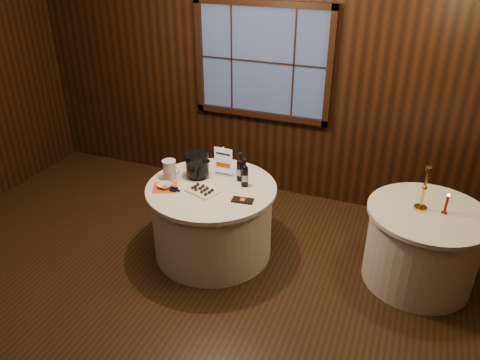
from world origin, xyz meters
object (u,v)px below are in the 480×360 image
at_px(chocolate_plate, 202,190).
at_px(glass_pitcher, 170,170).
at_px(port_bottle_left, 240,168).
at_px(main_table, 212,219).
at_px(cracker_bowl, 165,186).
at_px(grape_bunch, 174,189).
at_px(sign_stand, 224,166).
at_px(port_bottle_right, 245,174).
at_px(chocolate_box, 243,200).
at_px(brass_candlestick, 423,194).
at_px(ice_bucket, 197,165).
at_px(red_candle, 446,206).
at_px(side_table, 422,246).

distance_m(chocolate_plate, glass_pitcher, 0.44).
bearing_deg(port_bottle_left, glass_pitcher, -153.80).
distance_m(main_table, cracker_bowl, 0.60).
distance_m(grape_bunch, cracker_bowl, 0.12).
xyz_separation_m(sign_stand, grape_bunch, (-0.31, -0.48, -0.09)).
xyz_separation_m(sign_stand, cracker_bowl, (-0.43, -0.45, -0.09)).
height_order(main_table, cracker_bowl, cracker_bowl).
height_order(port_bottle_right, chocolate_box, port_bottle_right).
distance_m(port_bottle_right, chocolate_plate, 0.44).
height_order(main_table, chocolate_box, chocolate_box).
xyz_separation_m(grape_bunch, brass_candlestick, (2.21, 0.52, 0.13)).
bearing_deg(grape_bunch, glass_pitcher, 127.34).
xyz_separation_m(port_bottle_right, glass_pitcher, (-0.75, -0.13, -0.03)).
bearing_deg(ice_bucket, red_candle, 4.08).
distance_m(grape_bunch, red_candle, 2.47).
bearing_deg(red_candle, brass_candlestick, 176.68).
xyz_separation_m(sign_stand, port_bottle_left, (0.19, -0.04, 0.02)).
bearing_deg(ice_bucket, sign_stand, 29.81).
bearing_deg(red_candle, main_table, -171.89).
xyz_separation_m(main_table, port_bottle_left, (0.21, 0.23, 0.51)).
bearing_deg(chocolate_box, brass_candlestick, 9.84).
height_order(chocolate_plate, glass_pitcher, glass_pitcher).
bearing_deg(sign_stand, brass_candlestick, 2.45).
bearing_deg(ice_bucket, chocolate_box, -25.22).
bearing_deg(brass_candlestick, chocolate_box, -163.35).
height_order(main_table, port_bottle_left, port_bottle_left).
distance_m(side_table, sign_stand, 2.04).
bearing_deg(main_table, cracker_bowl, -156.12).
xyz_separation_m(side_table, chocolate_plate, (-2.04, -0.43, 0.40)).
relative_size(chocolate_plate, brass_candlestick, 0.83).
distance_m(port_bottle_left, port_bottle_right, 0.12).
height_order(sign_stand, red_candle, sign_stand).
height_order(grape_bunch, red_candle, red_candle).
relative_size(port_bottle_left, chocolate_plate, 0.87).
bearing_deg(sign_stand, chocolate_plate, -97.35).
height_order(ice_bucket, glass_pitcher, ice_bucket).
xyz_separation_m(ice_bucket, cracker_bowl, (-0.20, -0.32, -0.11)).
bearing_deg(ice_bucket, brass_candlestick, 4.78).
xyz_separation_m(side_table, sign_stand, (-1.98, -0.03, 0.49)).
bearing_deg(main_table, red_candle, 8.11).
bearing_deg(main_table, port_bottle_left, 46.80).
bearing_deg(main_table, chocolate_box, -20.74).
height_order(side_table, cracker_bowl, cracker_bowl).
height_order(main_table, grape_bunch, grape_bunch).
distance_m(port_bottle_left, brass_candlestick, 1.71).
distance_m(cracker_bowl, brass_candlestick, 2.39).
distance_m(port_bottle_right, grape_bunch, 0.69).
distance_m(chocolate_box, grape_bunch, 0.68).
distance_m(grape_bunch, glass_pitcher, 0.28).
bearing_deg(side_table, grape_bunch, -167.44).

